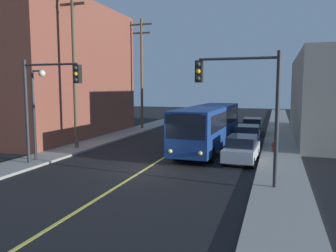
# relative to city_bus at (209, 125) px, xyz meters

# --- Properties ---
(ground_plane) EXTENTS (120.00, 120.00, 0.00)m
(ground_plane) POSITION_rel_city_bus_xyz_m (-2.20, -7.28, -1.82)
(ground_plane) COLOR black
(sidewalk_left) EXTENTS (2.50, 90.00, 0.15)m
(sidewalk_left) POSITION_rel_city_bus_xyz_m (-9.45, 2.72, -1.74)
(sidewalk_left) COLOR gray
(sidewalk_left) RESTS_ON ground
(sidewalk_right) EXTENTS (2.50, 90.00, 0.15)m
(sidewalk_right) POSITION_rel_city_bus_xyz_m (5.05, 2.72, -1.74)
(sidewalk_right) COLOR gray
(sidewalk_right) RESTS_ON ground
(lane_stripe_center) EXTENTS (0.16, 60.00, 0.01)m
(lane_stripe_center) POSITION_rel_city_bus_xyz_m (-2.20, 7.72, -1.81)
(lane_stripe_center) COLOR #D8CC4C
(lane_stripe_center) RESTS_ON ground
(building_left_brick) EXTENTS (10.00, 16.51, 12.08)m
(building_left_brick) POSITION_rel_city_bus_xyz_m (-15.69, 2.52, 4.22)
(building_left_brick) COLOR brown
(building_left_brick) RESTS_ON ground
(city_bus) EXTENTS (2.89, 12.21, 3.20)m
(city_bus) POSITION_rel_city_bus_xyz_m (0.00, 0.00, 0.00)
(city_bus) COLOR navy
(city_bus) RESTS_ON ground
(parked_car_silver) EXTENTS (1.95, 4.46, 1.62)m
(parked_car_silver) POSITION_rel_city_bus_xyz_m (2.76, -3.48, -0.98)
(parked_car_silver) COLOR #B7B7BC
(parked_car_silver) RESTS_ON ground
(parked_car_blue) EXTENTS (1.93, 4.45, 1.62)m
(parked_car_blue) POSITION_rel_city_bus_xyz_m (2.64, 2.53, -0.98)
(parked_car_blue) COLOR navy
(parked_car_blue) RESTS_ON ground
(parked_car_green) EXTENTS (1.89, 4.43, 1.62)m
(parked_car_green) POSITION_rel_city_bus_xyz_m (2.50, 9.32, -0.98)
(parked_car_green) COLOR #196038
(parked_car_green) RESTS_ON ground
(utility_pole_near) EXTENTS (2.40, 0.28, 11.81)m
(utility_pole_near) POSITION_rel_city_bus_xyz_m (-9.32, -2.91, 4.77)
(utility_pole_near) COLOR brown
(utility_pole_near) RESTS_ON sidewalk_left
(utility_pole_mid) EXTENTS (2.40, 0.28, 11.76)m
(utility_pole_mid) POSITION_rel_city_bus_xyz_m (-9.41, 10.08, 4.74)
(utility_pole_mid) COLOR brown
(utility_pole_mid) RESTS_ON sidewalk_left
(traffic_signal_left_corner) EXTENTS (3.75, 0.48, 6.00)m
(traffic_signal_left_corner) POSITION_rel_city_bus_xyz_m (-7.61, -8.22, 2.49)
(traffic_signal_left_corner) COLOR #2D2D33
(traffic_signal_left_corner) RESTS_ON sidewalk_left
(traffic_signal_right_corner) EXTENTS (3.75, 0.48, 6.00)m
(traffic_signal_right_corner) POSITION_rel_city_bus_xyz_m (3.21, -8.92, 2.49)
(traffic_signal_right_corner) COLOR #2D2D33
(traffic_signal_right_corner) RESTS_ON sidewalk_right
(street_lamp_left) EXTENTS (0.98, 0.40, 5.50)m
(street_lamp_left) POSITION_rel_city_bus_xyz_m (-9.03, -7.48, 1.92)
(street_lamp_left) COLOR #38383D
(street_lamp_left) RESTS_ON sidewalk_left
(fire_hydrant) EXTENTS (0.44, 0.26, 0.84)m
(fire_hydrant) POSITION_rel_city_bus_xyz_m (4.65, -0.18, -1.23)
(fire_hydrant) COLOR red
(fire_hydrant) RESTS_ON sidewalk_right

